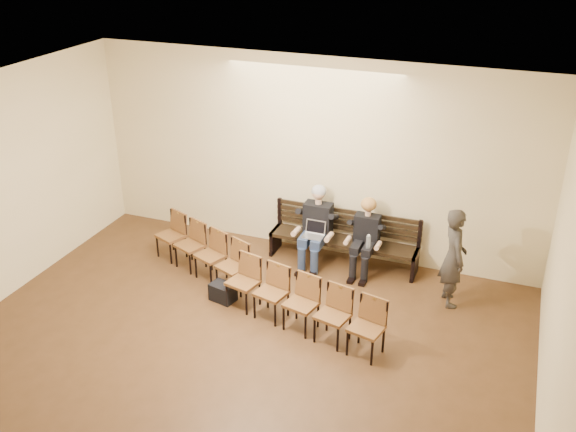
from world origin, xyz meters
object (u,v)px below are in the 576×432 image
(bench, at_px, (343,251))
(water_bottle, at_px, (368,248))
(seated_man, at_px, (316,225))
(passerby, at_px, (454,250))
(seated_woman, at_px, (365,239))
(chair_row_back, at_px, (301,304))
(chair_row_front, at_px, (200,251))
(bag, at_px, (223,292))
(laptop, at_px, (313,238))

(bench, distance_m, water_bottle, 0.72)
(seated_man, xyz_separation_m, passerby, (2.37, -0.48, 0.22))
(seated_woman, height_order, water_bottle, seated_woman)
(bench, height_order, chair_row_back, chair_row_back)
(bench, xyz_separation_m, chair_row_front, (-2.16, -1.17, 0.19))
(bench, bearing_deg, bag, -128.32)
(seated_woman, bearing_deg, seated_man, 180.00)
(bench, relative_size, seated_man, 1.83)
(chair_row_back, bearing_deg, passerby, 50.83)
(water_bottle, distance_m, passerby, 1.45)
(seated_woman, bearing_deg, bag, -137.45)
(bag, bearing_deg, chair_row_front, 138.43)
(bench, height_order, seated_man, seated_man)
(water_bottle, bearing_deg, seated_man, 166.32)
(seated_man, bearing_deg, passerby, -11.40)
(bag, distance_m, passerby, 3.64)
(laptop, bearing_deg, water_bottle, 10.74)
(seated_woman, relative_size, water_bottle, 4.93)
(seated_woman, bearing_deg, chair_row_front, -157.86)
(laptop, bearing_deg, chair_row_front, -143.46)
(seated_man, distance_m, passerby, 2.43)
(water_bottle, xyz_separation_m, chair_row_back, (-0.55, -1.73, -0.15))
(bench, xyz_separation_m, laptop, (-0.44, -0.35, 0.35))
(seated_man, height_order, chair_row_back, seated_man)
(laptop, distance_m, chair_row_back, 1.79)
(laptop, bearing_deg, bench, 49.94)
(passerby, bearing_deg, seated_man, 55.11)
(seated_man, bearing_deg, chair_row_front, -148.42)
(seated_woman, distance_m, bag, 2.55)
(seated_man, bearing_deg, seated_woman, 0.00)
(water_bottle, distance_m, bag, 2.47)
(seated_woman, distance_m, water_bottle, 0.27)
(bench, bearing_deg, chair_row_front, -151.63)
(seated_woman, bearing_deg, water_bottle, -64.96)
(bag, bearing_deg, seated_man, 60.07)
(water_bottle, bearing_deg, bag, -143.38)
(seated_man, height_order, seated_woman, seated_man)
(water_bottle, xyz_separation_m, chair_row_front, (-2.68, -0.81, -0.16))
(bag, relative_size, chair_row_front, 0.19)
(water_bottle, bearing_deg, passerby, -9.77)
(seated_man, height_order, chair_row_front, seated_man)
(seated_woman, height_order, chair_row_front, seated_woman)
(bag, bearing_deg, water_bottle, 36.62)
(bench, height_order, seated_woman, seated_woman)
(passerby, bearing_deg, chair_row_back, 104.06)
(bag, bearing_deg, chair_row_back, -11.04)
(passerby, distance_m, chair_row_front, 4.15)
(laptop, distance_m, chair_row_front, 1.91)
(bench, distance_m, bag, 2.31)
(bench, bearing_deg, seated_woman, -16.24)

